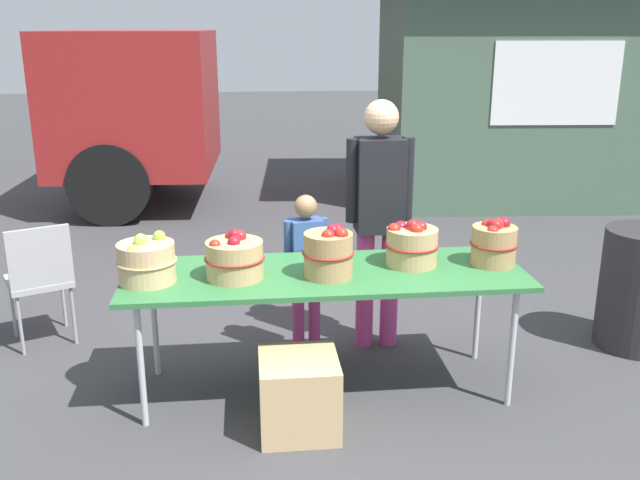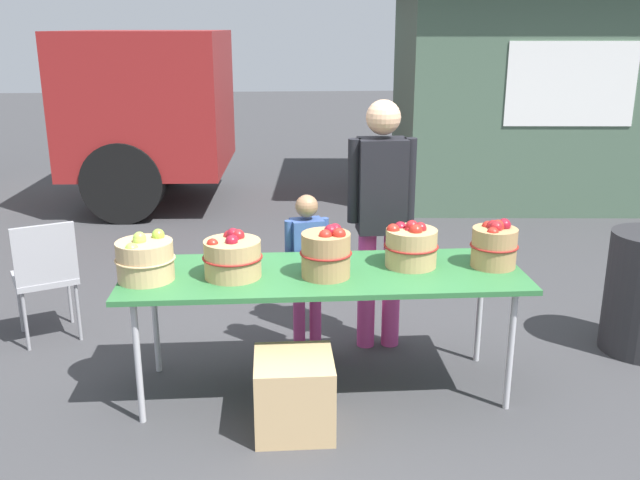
# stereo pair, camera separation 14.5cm
# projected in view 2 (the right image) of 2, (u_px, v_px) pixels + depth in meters

# --- Properties ---
(ground_plane) EXTENTS (40.00, 40.00, 0.00)m
(ground_plane) POSITION_uv_depth(u_px,v_px,m) (323.00, 388.00, 4.24)
(ground_plane) COLOR #38383A
(market_table) EXTENTS (2.30, 0.76, 0.75)m
(market_table) POSITION_uv_depth(u_px,v_px,m) (324.00, 278.00, 4.03)
(market_table) COLOR #2D6B38
(market_table) RESTS_ON ground
(apple_basket_green_0) EXTENTS (0.33, 0.33, 0.28)m
(apple_basket_green_0) POSITION_uv_depth(u_px,v_px,m) (145.00, 259.00, 3.86)
(apple_basket_green_0) COLOR tan
(apple_basket_green_0) RESTS_ON market_table
(apple_basket_red_0) EXTENTS (0.34, 0.34, 0.27)m
(apple_basket_red_0) POSITION_uv_depth(u_px,v_px,m) (232.00, 257.00, 3.91)
(apple_basket_red_0) COLOR tan
(apple_basket_red_0) RESTS_ON market_table
(apple_basket_red_1) EXTENTS (0.30, 0.30, 0.30)m
(apple_basket_red_1) POSITION_uv_depth(u_px,v_px,m) (326.00, 253.00, 3.91)
(apple_basket_red_1) COLOR #A87F51
(apple_basket_red_1) RESTS_ON market_table
(apple_basket_red_2) EXTENTS (0.32, 0.32, 0.28)m
(apple_basket_red_2) POSITION_uv_depth(u_px,v_px,m) (411.00, 245.00, 4.09)
(apple_basket_red_2) COLOR tan
(apple_basket_red_2) RESTS_ON market_table
(apple_basket_red_3) EXTENTS (0.28, 0.28, 0.29)m
(apple_basket_red_3) POSITION_uv_depth(u_px,v_px,m) (494.00, 245.00, 4.08)
(apple_basket_red_3) COLOR #A87F51
(apple_basket_red_3) RESTS_ON market_table
(vendor_adult) EXTENTS (0.44, 0.23, 1.67)m
(vendor_adult) POSITION_uv_depth(u_px,v_px,m) (381.00, 207.00, 4.54)
(vendor_adult) COLOR #CC3F8C
(vendor_adult) RESTS_ON ground
(child_customer) EXTENTS (0.28, 0.18, 1.09)m
(child_customer) POSITION_uv_depth(u_px,v_px,m) (307.00, 263.00, 4.51)
(child_customer) COLOR #CC3F8C
(child_customer) RESTS_ON ground
(food_kiosk) EXTENTS (3.71, 3.16, 2.74)m
(food_kiosk) POSITION_uv_depth(u_px,v_px,m) (523.00, 86.00, 8.72)
(food_kiosk) COLOR #47604C
(food_kiosk) RESTS_ON ground
(folding_chair) EXTENTS (0.53, 0.53, 0.86)m
(folding_chair) POSITION_uv_depth(u_px,v_px,m) (45.00, 271.00, 4.75)
(folding_chair) COLOR #99999E
(folding_chair) RESTS_ON ground
(produce_crate) EXTENTS (0.42, 0.42, 0.42)m
(produce_crate) POSITION_uv_depth(u_px,v_px,m) (294.00, 394.00, 3.76)
(produce_crate) COLOR tan
(produce_crate) RESTS_ON ground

